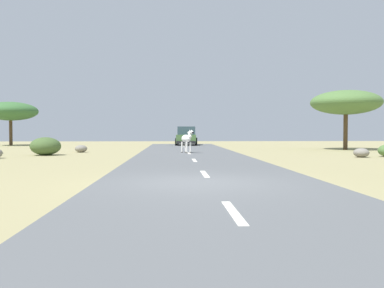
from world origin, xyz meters
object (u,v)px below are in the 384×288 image
object	(u,v)px
zebra_0	(187,139)
tree_1	(346,103)
rock_1	(81,149)
car_0	(187,137)
bush_0	(46,146)
rock_4	(361,153)
tree_3	(11,111)
rock_3	(55,147)

from	to	relation	value
zebra_0	tree_1	bearing A→B (deg)	176.75
rock_1	car_0	bearing A→B (deg)	59.66
bush_0	car_0	bearing A→B (deg)	61.17
car_0	rock_4	distance (m)	20.01
tree_3	rock_3	xyz separation A→B (m)	(6.48, -8.56, -3.05)
car_0	rock_3	bearing A→B (deg)	40.46
bush_0	rock_1	xyz separation A→B (m)	(1.30, 3.15, -0.28)
zebra_0	rock_4	world-z (taller)	zebra_0
zebra_0	tree_1	distance (m)	12.97
rock_4	rock_1	bearing A→B (deg)	159.75
car_0	rock_4	world-z (taller)	car_0
tree_1	tree_3	size ratio (longest dim) A/B	1.01
zebra_0	rock_3	size ratio (longest dim) A/B	2.94
tree_3	rock_3	world-z (taller)	tree_3
tree_3	bush_0	xyz separation A→B (m)	(8.15, -16.34, -2.72)
zebra_0	tree_3	bearing A→B (deg)	-67.96
rock_1	rock_3	size ratio (longest dim) A/B	1.61
tree_1	rock_3	size ratio (longest dim) A/B	10.48
rock_1	bush_0	bearing A→B (deg)	-112.46
rock_3	bush_0	bearing A→B (deg)	-77.91
bush_0	rock_4	xyz separation A→B (m)	(17.00, -2.64, -0.27)
bush_0	rock_1	distance (m)	3.42
car_0	tree_3	xyz separation A→B (m)	(-16.66, 0.88, 2.39)
rock_4	car_0	bearing A→B (deg)	115.13
bush_0	rock_4	distance (m)	17.21
tree_1	tree_3	xyz separation A→B (m)	(-27.99, 10.30, -0.21)
zebra_0	rock_4	bearing A→B (deg)	131.10
rock_1	tree_1	bearing A→B (deg)	8.87
car_0	rock_1	distance (m)	14.28
car_0	bush_0	bearing A→B (deg)	64.59
tree_3	rock_4	xyz separation A→B (m)	(25.15, -18.99, -3.00)
zebra_0	bush_0	xyz separation A→B (m)	(-8.03, -1.31, -0.38)
rock_3	tree_3	bearing A→B (deg)	127.12
car_0	rock_4	xyz separation A→B (m)	(8.49, -18.11, -0.61)
rock_4	rock_3	bearing A→B (deg)	150.82
rock_3	rock_4	size ratio (longest dim) A/B	0.60
tree_1	rock_3	xyz separation A→B (m)	(-21.50, 1.74, -3.26)
bush_0	rock_1	size ratio (longest dim) A/B	2.20
tree_1	bush_0	world-z (taller)	tree_1
tree_3	rock_1	xyz separation A→B (m)	(9.45, -13.19, -3.00)
rock_4	bush_0	bearing A→B (deg)	171.16
zebra_0	rock_1	distance (m)	7.01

